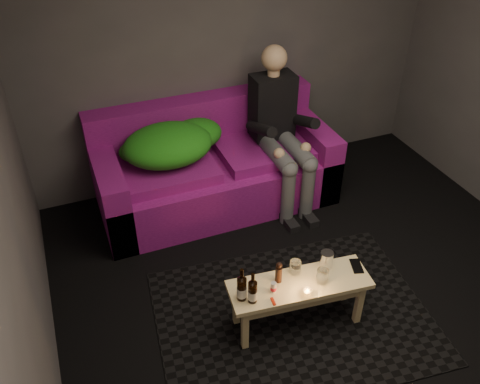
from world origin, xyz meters
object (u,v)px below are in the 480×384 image
object	(u,v)px
beer_bottle_a	(242,288)
steel_cup	(326,260)
person	(280,127)
sofa	(214,168)
beer_bottle_b	(253,291)
coffee_table	(299,290)

from	to	relation	value
beer_bottle_a	steel_cup	xyz separation A→B (m)	(0.67, 0.06, -0.03)
person	steel_cup	distance (m)	1.48
sofa	beer_bottle_b	xyz separation A→B (m)	(-0.33, -1.71, 0.16)
sofa	steel_cup	distance (m)	1.63
sofa	beer_bottle_a	distance (m)	1.72
person	steel_cup	bearing A→B (deg)	-101.89
beer_bottle_a	steel_cup	bearing A→B (deg)	5.20
coffee_table	sofa	bearing A→B (deg)	91.45
steel_cup	coffee_table	bearing A→B (deg)	-162.66
sofa	beer_bottle_a	world-z (taller)	sofa
coffee_table	beer_bottle_a	xyz separation A→B (m)	(-0.43, 0.02, 0.17)
sofa	beer_bottle_b	distance (m)	1.75
coffee_table	beer_bottle_b	world-z (taller)	beer_bottle_b
steel_cup	person	bearing A→B (deg)	78.11
person	coffee_table	xyz separation A→B (m)	(-0.55, -1.50, -0.42)
steel_cup	beer_bottle_a	bearing A→B (deg)	-174.80
person	beer_bottle_b	size ratio (longest dim) A/B	5.83
beer_bottle_a	beer_bottle_b	world-z (taller)	beer_bottle_a
coffee_table	person	bearing A→B (deg)	70.03
steel_cup	sofa	bearing A→B (deg)	100.20
beer_bottle_a	steel_cup	size ratio (longest dim) A/B	2.09
beer_bottle_b	steel_cup	world-z (taller)	beer_bottle_b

